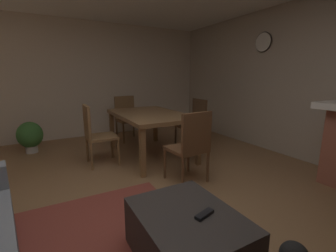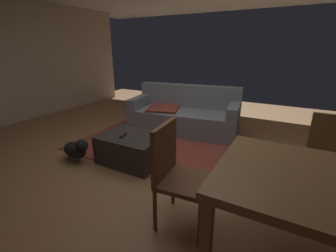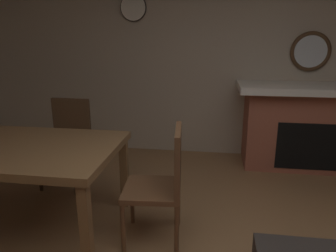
% 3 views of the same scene
% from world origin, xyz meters
% --- Properties ---
extents(wall_back_fireplace_side, '(7.97, 0.12, 2.52)m').
position_xyz_m(wall_back_fireplace_side, '(0.00, -3.00, 1.26)').
color(wall_back_fireplace_side, '#B7A893').
rests_on(wall_back_fireplace_side, ground).
extents(fireplace, '(1.76, 0.76, 1.04)m').
position_xyz_m(fireplace, '(-0.92, -2.62, 0.53)').
color(fireplace, '#9E5642').
rests_on(fireplace, ground).
extents(round_wall_mirror, '(0.49, 0.05, 0.49)m').
position_xyz_m(round_wall_mirror, '(-0.92, -2.91, 1.41)').
color(round_wall_mirror, '#4C331E').
extents(dining_table, '(1.65, 1.04, 0.74)m').
position_xyz_m(dining_table, '(1.83, -0.87, 0.67)').
color(dining_table, brown).
rests_on(dining_table, ground).
extents(dining_chair_west, '(0.48, 0.48, 0.93)m').
position_xyz_m(dining_chair_west, '(0.61, -0.88, 0.52)').
color(dining_chair_west, brown).
rests_on(dining_chair_west, ground).
extents(dining_chair_south, '(0.46, 0.46, 0.93)m').
position_xyz_m(dining_chair_south, '(1.82, -1.78, 0.52)').
color(dining_chair_south, '#513823').
rests_on(dining_chair_south, ground).
extents(wall_clock, '(0.35, 0.03, 0.35)m').
position_xyz_m(wall_clock, '(1.33, -2.91, 1.95)').
color(wall_clock, silver).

